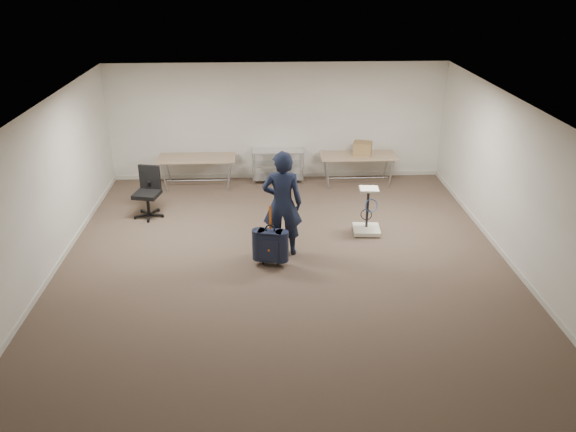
{
  "coord_description": "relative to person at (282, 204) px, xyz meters",
  "views": [
    {
      "loc": [
        -0.33,
        -8.61,
        4.94
      ],
      "look_at": [
        0.07,
        0.3,
        0.85
      ],
      "focal_mm": 35.0,
      "sensor_mm": 36.0,
      "label": 1
    }
  ],
  "objects": [
    {
      "name": "cardboard_box",
      "position": [
        2.01,
        3.42,
        -0.1
      ],
      "size": [
        0.49,
        0.41,
        0.31
      ],
      "primitive_type": "cube",
      "rotation": [
        0.0,
        0.0,
        -0.27
      ],
      "color": "#9D7349",
      "rests_on": "folding_table_right"
    },
    {
      "name": "person",
      "position": [
        0.0,
        0.0,
        0.0
      ],
      "size": [
        0.74,
        0.51,
        1.97
      ],
      "primitive_type": "imported",
      "rotation": [
        0.0,
        0.0,
        3.09
      ],
      "color": "black",
      "rests_on": "ground"
    },
    {
      "name": "folding_table_left",
      "position": [
        -1.88,
        3.41,
        -0.3
      ],
      "size": [
        1.8,
        0.75,
        0.73
      ],
      "color": "#A08362",
      "rests_on": "ground"
    },
    {
      "name": "equipment_cart",
      "position": [
        1.69,
        0.76,
        -0.73
      ],
      "size": [
        0.55,
        0.55,
        0.95
      ],
      "color": "beige",
      "rests_on": "ground"
    },
    {
      "name": "suitcase",
      "position": [
        -0.23,
        -0.46,
        -0.6
      ],
      "size": [
        0.46,
        0.32,
        1.13
      ],
      "color": "black",
      "rests_on": "ground"
    },
    {
      "name": "wire_shelf",
      "position": [
        0.02,
        3.66,
        -0.54
      ],
      "size": [
        1.22,
        0.47,
        0.8
      ],
      "color": "silver",
      "rests_on": "ground"
    },
    {
      "name": "folding_table_right",
      "position": [
        1.92,
        3.41,
        -0.3
      ],
      "size": [
        1.8,
        0.75,
        0.73
      ],
      "color": "#A08362",
      "rests_on": "ground"
    },
    {
      "name": "office_chair",
      "position": [
        -2.74,
        1.77,
        -0.66
      ],
      "size": [
        0.64,
        0.64,
        1.06
      ],
      "color": "black",
      "rests_on": "ground"
    },
    {
      "name": "ground",
      "position": [
        0.02,
        -0.54,
        -0.98
      ],
      "size": [
        9.0,
        9.0,
        0.0
      ],
      "primitive_type": "plane",
      "color": "#48362C",
      "rests_on": "ground"
    },
    {
      "name": "room_shell",
      "position": [
        0.02,
        0.84,
        -0.93
      ],
      "size": [
        8.0,
        9.0,
        9.0
      ],
      "color": "beige",
      "rests_on": "ground"
    }
  ]
}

